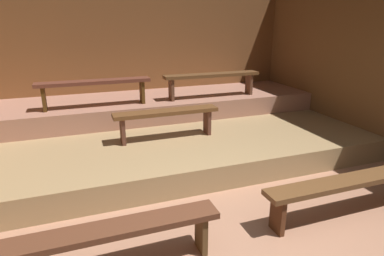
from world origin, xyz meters
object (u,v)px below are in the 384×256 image
bench_floor_left (111,235)px  bench_middle_right (212,78)px  bench_floor_right (343,187)px  bench_lower_center (167,116)px  bench_middle_left (94,85)px

bench_floor_left → bench_middle_right: bench_middle_right is taller
bench_floor_left → bench_floor_right: 2.30m
bench_lower_center → bench_floor_right: bearing=-58.3°
bench_floor_left → bench_middle_right: size_ratio=1.03×
bench_middle_left → bench_middle_right: bearing=0.0°
bench_floor_left → bench_middle_left: size_ratio=1.03×
bench_floor_left → bench_floor_right: bearing=0.0°
bench_floor_left → bench_middle_right: (2.13, 2.98, 0.63)m
bench_floor_right → bench_middle_left: 3.72m
bench_floor_left → bench_middle_right: 3.72m
bench_floor_right → bench_middle_left: bench_middle_left is taller
bench_middle_left → bench_floor_left: bearing=-93.1°
bench_floor_left → bench_lower_center: size_ratio=1.19×
bench_middle_left → bench_middle_right: size_ratio=1.00×
bench_lower_center → bench_middle_right: 1.48m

